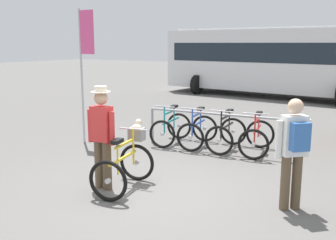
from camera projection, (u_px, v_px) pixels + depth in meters
ground_plane at (139, 192)px, 6.43m from camera, size 80.00×80.00×0.00m
bike_rack_rail at (214, 122)px, 8.78m from camera, size 3.20×0.34×0.88m
racked_bike_teal at (171, 128)px, 9.50m from camera, size 0.79×1.17×0.97m
racked_bike_blue at (198, 131)px, 9.19m from camera, size 0.80×1.17×0.97m
racked_bike_black at (226, 134)px, 8.89m from camera, size 0.75×1.14×0.97m
racked_bike_red at (257, 137)px, 8.58m from camera, size 0.85×1.20×0.97m
featured_bicycle at (127, 160)px, 6.52m from camera, size 0.84×1.25×1.09m
person_with_featured_bike at (102, 133)px, 6.40m from camera, size 0.53×0.32×1.72m
pedestrian_with_backpack at (294, 148)px, 5.57m from camera, size 0.47×0.47×1.64m
bus_distant at (273, 58)px, 17.65m from camera, size 10.17×3.95×3.08m
banner_flag at (85, 51)px, 9.17m from camera, size 0.45×0.05×3.20m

